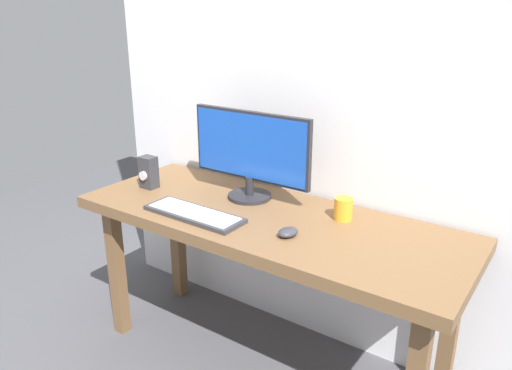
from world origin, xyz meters
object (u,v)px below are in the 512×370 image
Objects in this scene: monitor at (251,152)px; audio_controller at (149,172)px; mouse at (288,232)px; coffee_mug at (343,209)px; keyboard_primary at (194,214)px; desk at (266,234)px.

audio_controller is at bearing -159.89° from monitor.
monitor reaches higher than audio_controller.
monitor is at bearing 20.11° from audio_controller.
coffee_mug reaches higher than mouse.
monitor reaches higher than coffee_mug.
keyboard_primary is 2.92× the size of audio_controller.
coffee_mug is (0.90, 0.18, -0.03)m from audio_controller.
keyboard_primary reaches higher than desk.
desk is 0.36m from monitor.
desk is 0.23m from mouse.
desk is at bearing 3.40° from audio_controller.
mouse is 0.80m from audio_controller.
monitor is 6.77× the size of mouse.
keyboard_primary is at bearing -18.74° from audio_controller.
monitor is at bearing 142.63° from desk.
desk is 2.80× the size of monitor.
coffee_mug is (0.27, 0.14, 0.13)m from desk.
coffee_mug is (0.10, 0.25, 0.03)m from mouse.
coffee_mug reaches higher than keyboard_primary.
coffee_mug is at bearing 11.21° from audio_controller.
coffee_mug is (0.44, 0.01, -0.16)m from monitor.
mouse is 0.57× the size of audio_controller.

